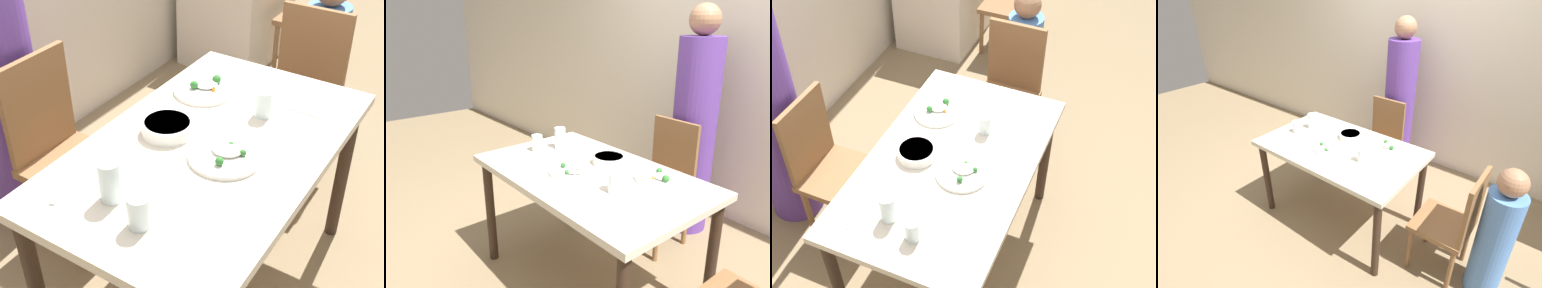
# 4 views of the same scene
# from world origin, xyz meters

# --- Properties ---
(ground_plane) EXTENTS (10.00, 10.00, 0.00)m
(ground_plane) POSITION_xyz_m (0.00, 0.00, 0.00)
(ground_plane) COLOR #847051
(wall_back) EXTENTS (10.00, 0.06, 2.70)m
(wall_back) POSITION_xyz_m (0.00, 1.47, 1.35)
(wall_back) COLOR beige
(wall_back) RESTS_ON ground_plane
(dining_table) EXTENTS (1.37, 0.82, 0.78)m
(dining_table) POSITION_xyz_m (0.00, 0.00, 0.68)
(dining_table) COLOR beige
(dining_table) RESTS_ON ground_plane
(chair_adult_spot) EXTENTS (0.40, 0.40, 0.93)m
(chair_adult_spot) POSITION_xyz_m (-0.05, 0.75, 0.49)
(chair_adult_spot) COLOR brown
(chair_adult_spot) RESTS_ON ground_plane
(person_adult) EXTENTS (0.33, 0.33, 1.72)m
(person_adult) POSITION_xyz_m (-0.05, 1.08, 0.80)
(person_adult) COLOR #5B3893
(person_adult) RESTS_ON ground_plane
(bowl_curry) EXTENTS (0.20, 0.20, 0.05)m
(bowl_curry) POSITION_xyz_m (-0.03, 0.18, 0.80)
(bowl_curry) COLOR white
(bowl_curry) RESTS_ON dining_table
(plate_rice_adult) EXTENTS (0.26, 0.26, 0.06)m
(plate_rice_adult) POSITION_xyz_m (0.32, 0.22, 0.79)
(plate_rice_adult) COLOR white
(plate_rice_adult) RESTS_ON dining_table
(plate_rice_child) EXTENTS (0.27, 0.27, 0.05)m
(plate_rice_child) POSITION_xyz_m (-0.05, -0.09, 0.79)
(plate_rice_child) COLOR white
(plate_rice_child) RESTS_ON dining_table
(glass_water_tall) EXTENTS (0.07, 0.07, 0.11)m
(glass_water_tall) POSITION_xyz_m (-0.49, -0.04, 0.83)
(glass_water_tall) COLOR silver
(glass_water_tall) RESTS_ON dining_table
(glass_water_short) EXTENTS (0.07, 0.07, 0.15)m
(glass_water_short) POSITION_xyz_m (-0.44, 0.11, 0.85)
(glass_water_short) COLOR silver
(glass_water_short) RESTS_ON dining_table
(glass_water_center) EXTENTS (0.07, 0.07, 0.11)m
(glass_water_center) POSITION_xyz_m (0.28, -0.07, 0.83)
(glass_water_center) COLOR silver
(glass_water_center) RESTS_ON dining_table
(napkin_folded) EXTENTS (0.14, 0.14, 0.01)m
(napkin_folded) POSITION_xyz_m (0.45, -0.21, 0.78)
(napkin_folded) COLOR white
(napkin_folded) RESTS_ON dining_table
(fork_steel) EXTENTS (0.17, 0.09, 0.01)m
(fork_steel) POSITION_xyz_m (-0.48, 0.29, 0.78)
(fork_steel) COLOR silver
(fork_steel) RESTS_ON dining_table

